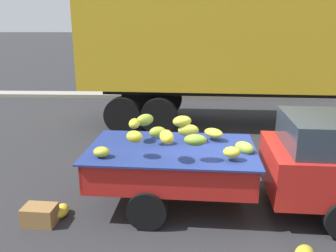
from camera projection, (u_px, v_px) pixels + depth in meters
name	position (u px, v px, depth m)	size (l,w,h in m)	color
ground	(229.00, 209.00, 6.23)	(220.00, 220.00, 0.00)	#28282B
curb_strip	(201.00, 96.00, 15.42)	(80.00, 0.80, 0.16)	gray
pickup_truck	(290.00, 162.00, 5.99)	(5.17, 2.04, 1.70)	#B21E19
semi_trailer	(281.00, 44.00, 10.56)	(12.11, 3.14, 3.95)	gold
fallen_banana_bunch_near_tailgate	(61.00, 211.00, 6.00)	(0.38, 0.24, 0.19)	gold
produce_crate	(40.00, 215.00, 5.74)	(0.52, 0.36, 0.32)	olive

